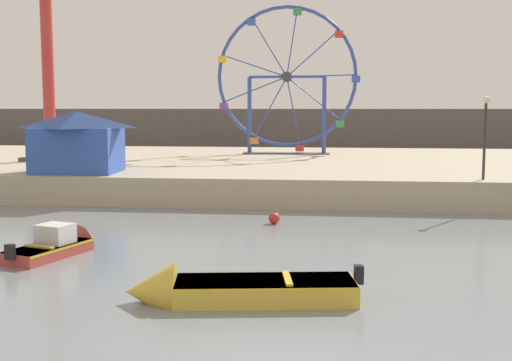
% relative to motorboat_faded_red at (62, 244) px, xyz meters
% --- Properties ---
extents(quay_promenade, '(110.00, 23.44, 1.35)m').
position_rel_motorboat_faded_red_xyz_m(quay_promenade, '(7.72, 20.94, 0.40)').
color(quay_promenade, '#B7A88E').
rests_on(quay_promenade, ground_plane).
extents(distant_town_skyline, '(140.00, 3.00, 4.40)m').
position_rel_motorboat_faded_red_xyz_m(distant_town_skyline, '(7.72, 44.22, 1.93)').
color(distant_town_skyline, '#564C47').
rests_on(distant_town_skyline, ground_plane).
extents(motorboat_faded_red, '(2.19, 3.84, 1.35)m').
position_rel_motorboat_faded_red_xyz_m(motorboat_faded_red, '(0.00, 0.00, 0.00)').
color(motorboat_faded_red, '#B24238').
rests_on(motorboat_faded_red, ground_plane).
extents(motorboat_mustard_yellow, '(5.61, 2.21, 1.38)m').
position_rel_motorboat_faded_red_xyz_m(motorboat_mustard_yellow, '(5.82, -4.46, 0.00)').
color(motorboat_mustard_yellow, gold).
rests_on(motorboat_mustard_yellow, ground_plane).
extents(ferris_wheel_blue_frame, '(9.69, 1.20, 10.01)m').
position_rel_motorboat_faded_red_xyz_m(ferris_wheel_blue_frame, '(5.25, 25.29, 6.11)').
color(ferris_wheel_blue_frame, '#334CA8').
rests_on(ferris_wheel_blue_frame, quay_promenade).
extents(drop_tower_red_tower, '(2.80, 2.80, 14.96)m').
position_rel_motorboat_faded_red_xyz_m(drop_tower_red_tower, '(-8.55, 18.35, 8.51)').
color(drop_tower_red_tower, '#BC332D').
rests_on(drop_tower_red_tower, quay_promenade).
extents(carnival_booth_blue_tent, '(4.49, 3.70, 2.98)m').
position_rel_motorboat_faded_red_xyz_m(carnival_booth_blue_tent, '(-4.00, 11.31, 2.63)').
color(carnival_booth_blue_tent, '#3356B7').
rests_on(carnival_booth_blue_tent, quay_promenade).
extents(promenade_lamp_near, '(0.32, 0.32, 3.65)m').
position_rel_motorboat_faded_red_xyz_m(promenade_lamp_near, '(14.98, 10.27, 3.49)').
color(promenade_lamp_near, '#2D2D33').
rests_on(promenade_lamp_near, quay_promenade).
extents(mooring_buoy_orange, '(0.44, 0.44, 0.44)m').
position_rel_motorboat_faded_red_xyz_m(mooring_buoy_orange, '(6.13, 5.82, -0.05)').
color(mooring_buoy_orange, red).
rests_on(mooring_buoy_orange, ground_plane).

